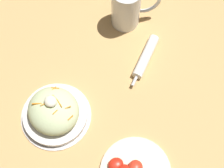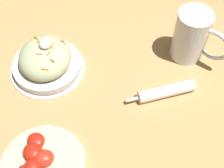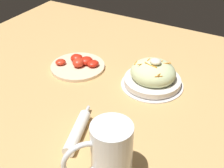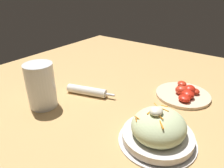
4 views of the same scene
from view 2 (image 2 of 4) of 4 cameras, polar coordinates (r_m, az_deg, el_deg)
name	(u,v)px [view 2 (image 2 of 4)]	position (r m, az deg, el deg)	size (l,w,h in m)	color
ground_plane	(118,115)	(0.84, 1.00, -5.51)	(1.43, 1.43, 0.00)	tan
salad_plate	(47,61)	(0.91, -11.64, 4.10)	(0.21, 0.21, 0.11)	silver
beer_mug	(192,38)	(0.93, 14.12, 7.97)	(0.12, 0.15, 0.16)	white
napkin_roll	(167,91)	(0.87, 9.76, -1.32)	(0.08, 0.19, 0.03)	white
tomato_plate	(42,163)	(0.79, -12.48, -13.66)	(0.20, 0.20, 0.04)	beige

